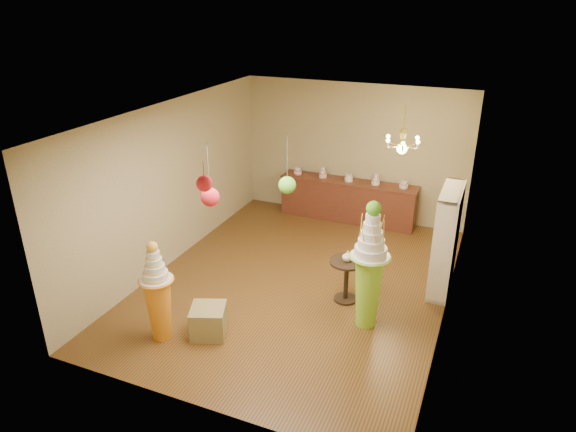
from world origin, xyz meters
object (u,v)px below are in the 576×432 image
at_px(pedestal_orange, 159,300).
at_px(pedestal_green, 369,276).
at_px(sideboard, 348,200).
at_px(round_table, 347,275).

bearing_deg(pedestal_orange, pedestal_green, 28.74).
height_order(pedestal_green, pedestal_orange, pedestal_green).
xyz_separation_m(pedestal_orange, sideboard, (1.29, 5.22, -0.15)).
height_order(pedestal_green, round_table, pedestal_green).
height_order(pedestal_orange, sideboard, pedestal_orange).
relative_size(pedestal_green, round_table, 2.71).
distance_m(sideboard, round_table, 3.34).
relative_size(pedestal_orange, sideboard, 0.52).
bearing_deg(round_table, sideboard, 106.23).
xyz_separation_m(pedestal_orange, round_table, (2.22, 2.02, -0.16)).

